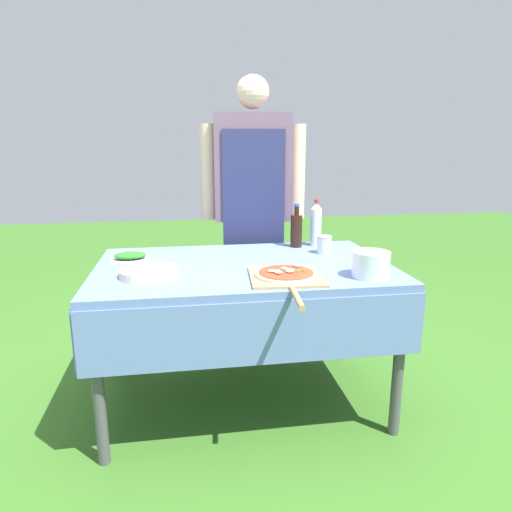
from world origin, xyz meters
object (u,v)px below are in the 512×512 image
(prep_table, at_px, (244,281))
(pizza_on_peel, at_px, (287,276))
(oil_bottle, at_px, (296,230))
(sauce_jar, at_px, (324,246))
(mixing_tub, at_px, (371,264))
(person_cook, at_px, (253,195))
(herb_container, at_px, (130,256))
(plate_stack, at_px, (149,272))
(water_bottle, at_px, (316,224))

(prep_table, bearing_deg, pizza_on_peel, -60.67)
(oil_bottle, height_order, sauce_jar, oil_bottle)
(pizza_on_peel, distance_m, mixing_tub, 0.39)
(person_cook, relative_size, sauce_jar, 18.06)
(person_cook, bearing_deg, mixing_tub, 117.83)
(person_cook, relative_size, oil_bottle, 6.90)
(person_cook, distance_m, herb_container, 0.91)
(plate_stack, relative_size, sauce_jar, 2.79)
(prep_table, relative_size, plate_stack, 5.43)
(oil_bottle, relative_size, plate_stack, 0.94)
(oil_bottle, distance_m, herb_container, 0.94)
(prep_table, bearing_deg, mixing_tub, -29.82)
(water_bottle, distance_m, plate_stack, 1.06)
(oil_bottle, bearing_deg, sauce_jar, -58.09)
(person_cook, bearing_deg, water_bottle, 142.54)
(herb_container, bearing_deg, water_bottle, 9.94)
(pizza_on_peel, bearing_deg, water_bottle, 67.85)
(oil_bottle, xyz_separation_m, herb_container, (-0.92, -0.17, -0.08))
(sauce_jar, bearing_deg, person_cook, 121.89)
(water_bottle, xyz_separation_m, mixing_tub, (0.06, -0.67, -0.07))
(sauce_jar, bearing_deg, pizza_on_peel, -125.04)
(herb_container, xyz_separation_m, mixing_tub, (1.11, -0.49, 0.04))
(oil_bottle, xyz_separation_m, water_bottle, (0.12, 0.02, 0.03))
(person_cook, xyz_separation_m, sauce_jar, (0.32, -0.51, -0.23))
(pizza_on_peel, bearing_deg, mixing_tub, -0.09)
(herb_container, height_order, sauce_jar, sauce_jar)
(prep_table, distance_m, person_cook, 0.78)
(plate_stack, bearing_deg, mixing_tub, -9.70)
(oil_bottle, xyz_separation_m, plate_stack, (-0.80, -0.48, -0.08))
(oil_bottle, bearing_deg, water_bottle, 8.33)
(person_cook, xyz_separation_m, plate_stack, (-0.60, -0.81, -0.25))
(plate_stack, bearing_deg, herb_container, 110.33)
(prep_table, xyz_separation_m, person_cook, (0.15, 0.67, 0.36))
(person_cook, distance_m, plate_stack, 1.04)
(mixing_tub, height_order, plate_stack, mixing_tub)
(plate_stack, bearing_deg, person_cook, 53.52)
(plate_stack, bearing_deg, pizza_on_peel, -12.98)
(pizza_on_peel, relative_size, oil_bottle, 2.29)
(pizza_on_peel, relative_size, water_bottle, 2.13)
(oil_bottle, distance_m, sauce_jar, 0.22)
(herb_container, distance_m, sauce_jar, 1.04)
(water_bottle, distance_m, mixing_tub, 0.68)
(prep_table, xyz_separation_m, plate_stack, (-0.45, -0.14, 0.11))
(person_cook, relative_size, water_bottle, 6.41)
(oil_bottle, bearing_deg, mixing_tub, -74.25)
(water_bottle, xyz_separation_m, herb_container, (-1.04, -0.18, -0.11))
(pizza_on_peel, height_order, sauce_jar, sauce_jar)
(herb_container, bearing_deg, mixing_tub, -23.76)
(pizza_on_peel, xyz_separation_m, water_bottle, (0.32, 0.64, 0.12))
(mixing_tub, xyz_separation_m, sauce_jar, (-0.07, 0.47, -0.02))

